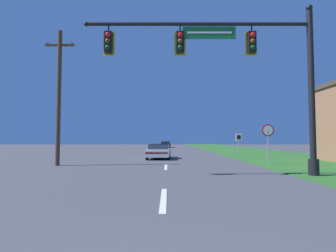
% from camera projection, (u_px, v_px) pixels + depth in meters
% --- Properties ---
extents(grass_verge_right, '(10.00, 110.00, 0.04)m').
position_uv_depth(grass_verge_right, '(257.00, 153.00, 30.87)').
color(grass_verge_right, '#2D6626').
rests_on(grass_verge_right, ground).
extents(road_center_line, '(0.16, 34.80, 0.01)m').
position_uv_depth(road_center_line, '(168.00, 157.00, 22.92)').
color(road_center_line, silver).
rests_on(road_center_line, ground).
extents(signal_mast, '(10.23, 0.47, 7.54)m').
position_uv_depth(signal_mast, '(247.00, 67.00, 11.48)').
color(signal_mast, black).
rests_on(signal_mast, grass_verge_right).
extents(car_ahead, '(2.03, 4.32, 1.19)m').
position_uv_depth(car_ahead, '(160.00, 151.00, 21.66)').
color(car_ahead, black).
rests_on(car_ahead, ground).
extents(far_car, '(1.82, 4.56, 1.19)m').
position_uv_depth(far_car, '(167.00, 144.00, 50.07)').
color(far_car, black).
rests_on(far_car, ground).
extents(stop_sign, '(0.76, 0.07, 2.50)m').
position_uv_depth(stop_sign, '(269.00, 135.00, 16.68)').
color(stop_sign, gray).
rests_on(stop_sign, grass_verge_right).
extents(route_sign_post, '(0.55, 0.06, 2.03)m').
position_uv_depth(route_sign_post, '(240.00, 140.00, 21.72)').
color(route_sign_post, gray).
rests_on(route_sign_post, grass_verge_right).
extents(utility_pole_near, '(1.80, 0.26, 8.33)m').
position_uv_depth(utility_pole_near, '(60.00, 95.00, 16.08)').
color(utility_pole_near, '#4C3823').
rests_on(utility_pole_near, ground).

